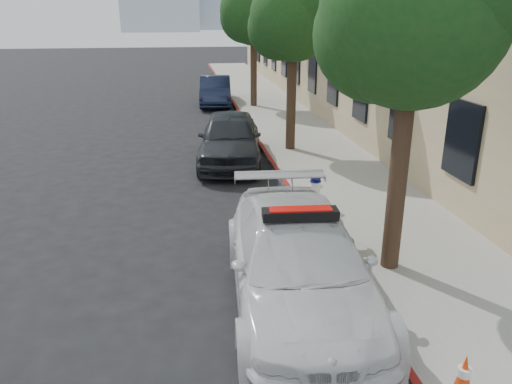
{
  "coord_description": "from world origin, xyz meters",
  "views": [
    {
      "loc": [
        -0.54,
        -9.25,
        4.26
      ],
      "look_at": [
        0.83,
        -0.29,
        1.0
      ],
      "focal_mm": 35.0,
      "sensor_mm": 36.0,
      "label": 1
    }
  ],
  "objects_px": {
    "parked_car_far": "(215,91)",
    "traffic_cone": "(463,381)",
    "fire_hydrant": "(315,191)",
    "police_car": "(299,263)",
    "parked_car_mid": "(230,138)"
  },
  "relations": [
    {
      "from": "fire_hydrant",
      "to": "parked_car_mid",
      "type": "bearing_deg",
      "value": 110.79
    },
    {
      "from": "traffic_cone",
      "to": "parked_car_far",
      "type": "bearing_deg",
      "value": 93.2
    },
    {
      "from": "traffic_cone",
      "to": "fire_hydrant",
      "type": "bearing_deg",
      "value": 90.0
    },
    {
      "from": "parked_car_far",
      "to": "fire_hydrant",
      "type": "relative_size",
      "value": 5.46
    },
    {
      "from": "police_car",
      "to": "parked_car_far",
      "type": "bearing_deg",
      "value": 93.82
    },
    {
      "from": "police_car",
      "to": "parked_car_mid",
      "type": "relative_size",
      "value": 1.16
    },
    {
      "from": "police_car",
      "to": "parked_car_far",
      "type": "distance_m",
      "value": 18.08
    },
    {
      "from": "parked_car_mid",
      "to": "parked_car_far",
      "type": "height_order",
      "value": "parked_car_mid"
    },
    {
      "from": "police_car",
      "to": "traffic_cone",
      "type": "bearing_deg",
      "value": -59.14
    },
    {
      "from": "parked_car_mid",
      "to": "parked_car_far",
      "type": "xyz_separation_m",
      "value": [
        0.32,
        10.16,
        -0.07
      ]
    },
    {
      "from": "parked_car_far",
      "to": "traffic_cone",
      "type": "distance_m",
      "value": 20.59
    },
    {
      "from": "parked_car_far",
      "to": "fire_hydrant",
      "type": "distance_m",
      "value": 14.46
    },
    {
      "from": "police_car",
      "to": "parked_car_mid",
      "type": "distance_m",
      "value": 7.93
    },
    {
      "from": "parked_car_mid",
      "to": "fire_hydrant",
      "type": "relative_size",
      "value": 5.85
    },
    {
      "from": "parked_car_mid",
      "to": "traffic_cone",
      "type": "xyz_separation_m",
      "value": [
        1.47,
        -10.4,
        -0.27
      ]
    }
  ]
}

